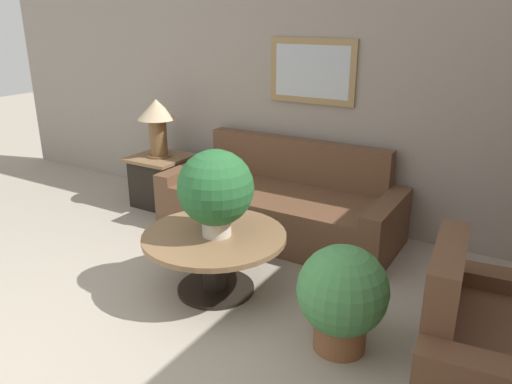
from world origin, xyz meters
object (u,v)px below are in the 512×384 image
at_px(table_lamp, 157,118).
at_px(potted_plant_floor, 342,295).
at_px(side_table, 161,180).
at_px(armchair, 498,353).
at_px(coffee_table, 215,250).
at_px(couch_main, 280,205).
at_px(potted_plant_on_table, 216,189).

relative_size(table_lamp, potted_plant_floor, 0.89).
bearing_deg(side_table, armchair, -20.69).
relative_size(coffee_table, potted_plant_floor, 1.54).
xyz_separation_m(couch_main, potted_plant_floor, (1.19, -1.39, 0.10)).
distance_m(armchair, side_table, 3.83).
xyz_separation_m(armchair, table_lamp, (-3.58, 1.35, 0.70)).
xyz_separation_m(coffee_table, potted_plant_on_table, (0.03, -0.00, 0.49)).
bearing_deg(potted_plant_on_table, coffee_table, 170.50).
distance_m(armchair, potted_plant_on_table, 2.04).
distance_m(coffee_table, potted_plant_floor, 1.10).
height_order(couch_main, table_lamp, table_lamp).
xyz_separation_m(armchair, coffee_table, (-1.98, 0.14, 0.06)).
distance_m(couch_main, potted_plant_on_table, 1.35).
distance_m(table_lamp, potted_plant_floor, 3.08).
bearing_deg(side_table, potted_plant_floor, -27.29).
distance_m(couch_main, armchair, 2.49).
bearing_deg(coffee_table, potted_plant_floor, -8.82).
distance_m(coffee_table, table_lamp, 2.10).
bearing_deg(couch_main, table_lamp, -179.78).
bearing_deg(armchair, potted_plant_floor, 86.20).
distance_m(couch_main, table_lamp, 1.65).
bearing_deg(side_table, coffee_table, -37.29).
xyz_separation_m(coffee_table, side_table, (-1.60, 1.22, -0.06)).
bearing_deg(potted_plant_floor, couch_main, 130.46).
xyz_separation_m(side_table, potted_plant_floor, (2.69, -1.39, 0.10)).
relative_size(table_lamp, potted_plant_on_table, 0.96).
height_order(armchair, table_lamp, table_lamp).
bearing_deg(potted_plant_on_table, armchair, -3.85).
height_order(coffee_table, side_table, side_table).
relative_size(couch_main, potted_plant_on_table, 3.52).
bearing_deg(table_lamp, couch_main, 0.22).
xyz_separation_m(armchair, side_table, (-3.58, 1.35, 0.00)).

